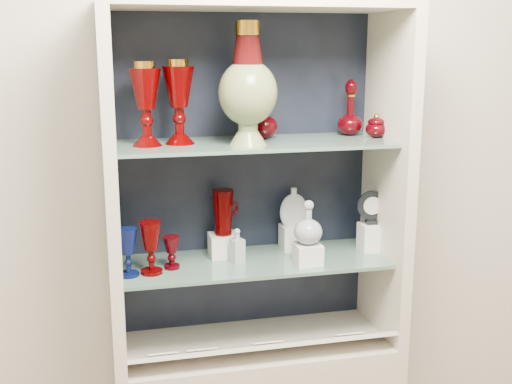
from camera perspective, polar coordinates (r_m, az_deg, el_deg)
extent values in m
cube|color=beige|center=(2.38, -1.21, 3.51)|extent=(3.50, 0.02, 2.80)
cube|color=black|center=(2.36, -1.05, 1.60)|extent=(0.98, 0.02, 1.15)
cube|color=beige|center=(2.12, -12.71, -0.01)|extent=(0.04, 0.40, 1.15)
cube|color=beige|center=(2.33, 11.56, 1.20)|extent=(0.04, 0.40, 1.15)
cube|color=beige|center=(2.13, 0.00, 16.46)|extent=(1.00, 0.40, 0.04)
cube|color=slate|center=(2.27, -0.12, -6.19)|extent=(0.92, 0.34, 0.01)
cube|color=slate|center=(2.17, -0.12, 4.33)|extent=(0.92, 0.34, 0.01)
cube|color=beige|center=(2.26, 0.65, -13.58)|extent=(0.92, 0.17, 0.09)
cube|color=white|center=(2.22, -4.91, -13.76)|extent=(0.10, 0.06, 0.03)
cube|color=white|center=(2.26, 0.93, -13.21)|extent=(0.10, 0.06, 0.03)
cube|color=white|center=(2.34, 8.15, -12.36)|extent=(0.10, 0.06, 0.03)
cube|color=white|center=(2.20, -8.33, -14.01)|extent=(0.10, 0.06, 0.03)
cube|color=silver|center=(2.31, -2.91, -4.73)|extent=(0.10, 0.10, 0.08)
cube|color=silver|center=(2.38, 3.32, -4.01)|extent=(0.09, 0.09, 0.09)
cube|color=silver|center=(2.23, 4.62, -5.49)|extent=(0.09, 0.09, 0.07)
cube|color=silver|center=(2.40, 10.15, -3.97)|extent=(0.08, 0.08, 0.10)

